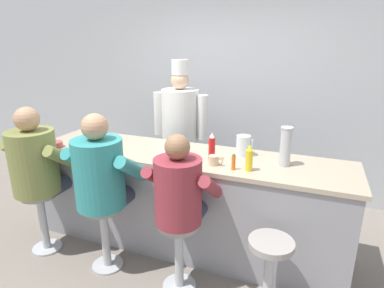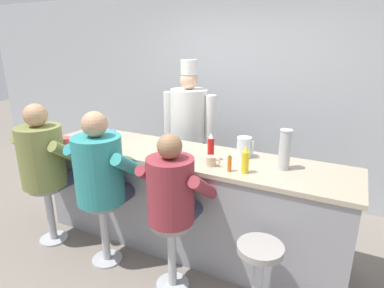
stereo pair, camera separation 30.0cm
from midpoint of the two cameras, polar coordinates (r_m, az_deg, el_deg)
ground_plane at (r=3.31m, az=-1.41°, el=-20.37°), size 20.00×20.00×0.00m
wall_back at (r=4.46m, az=10.65°, el=8.52°), size 10.00×0.06×2.70m
diner_counter at (r=3.31m, az=1.62°, el=-9.96°), size 3.14×0.74×1.00m
ketchup_bottle_red at (r=2.91m, az=6.32°, el=-0.67°), size 0.06×0.06×0.26m
mustard_bottle_yellow at (r=2.69m, az=12.65°, el=-2.95°), size 0.06×0.06×0.23m
hot_sauce_bottle_orange at (r=2.71m, az=9.87°, el=-3.54°), size 0.03×0.03×0.14m
water_pitcher_clear at (r=3.05m, az=12.07°, el=-0.61°), size 0.16×0.14×0.19m
breakfast_plate at (r=3.06m, az=-1.18°, el=-1.80°), size 0.22×0.22×0.04m
cereal_bowl at (r=3.64m, az=-19.66°, el=0.59°), size 0.15×0.15×0.06m
coffee_mug_tan at (r=2.81m, az=6.53°, el=-3.09°), size 0.13×0.09×0.09m
coffee_mug_blue at (r=3.68m, az=-11.79°, el=1.74°), size 0.14×0.09×0.09m
cup_stack_steel at (r=2.83m, az=19.13°, el=-1.00°), size 0.10×0.10×0.35m
diner_seated_olive at (r=3.48m, az=-22.42°, el=-2.56°), size 0.66×0.65×1.49m
diner_seated_teal at (r=2.98m, az=-12.95°, el=-5.02°), size 0.66×0.65×1.48m
diner_seated_maroon at (r=2.61m, az=-0.12°, el=-9.04°), size 0.58×0.57×1.38m
empty_stool_round at (r=2.61m, az=15.25°, el=-20.94°), size 0.34×0.34×0.65m
cook_in_whites_near at (r=4.05m, az=1.62°, el=2.98°), size 0.72×0.46×1.84m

